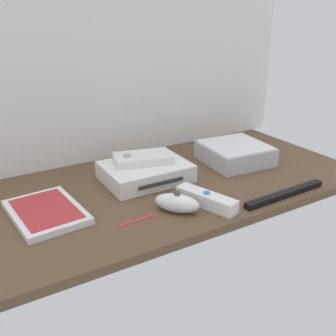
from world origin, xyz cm
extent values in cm
cube|color=brown|center=(0.00, 0.00, -1.00)|extent=(100.00, 48.00, 2.00)
cube|color=white|center=(0.00, 24.60, 32.00)|extent=(110.00, 1.20, 64.00)
cube|color=white|center=(-3.94, 4.62, 2.20)|extent=(21.28, 16.36, 4.40)
cube|color=#2D2D2D|center=(-4.08, -3.58, 2.20)|extent=(12.01, 0.81, 0.80)
cube|color=silver|center=(23.70, 2.54, 2.50)|extent=(18.37, 18.37, 5.00)
cube|color=silver|center=(23.70, 2.54, 5.15)|extent=(17.64, 17.64, 0.30)
cube|color=white|center=(-30.82, -0.79, 0.70)|extent=(14.95, 19.94, 1.40)
cube|color=#B72D33|center=(-30.82, -0.79, 1.48)|extent=(12.31, 17.11, 0.16)
cube|color=white|center=(0.94, -14.95, 1.50)|extent=(7.95, 15.19, 3.00)
cylinder|color=#387FDB|center=(0.94, -14.95, 3.20)|extent=(1.40, 1.40, 0.40)
ellipsoid|color=white|center=(-6.06, -13.82, 2.00)|extent=(9.70, 10.55, 4.00)
sphere|color=#4C4C4C|center=(-6.06, -13.82, 4.40)|extent=(1.40, 1.40, 1.40)
cube|color=white|center=(-3.86, 6.00, 5.40)|extent=(15.96, 11.40, 2.00)
cylinder|color=#99999E|center=(-7.73, 7.02, 6.60)|extent=(2.44, 2.44, 0.40)
cube|color=black|center=(19.24, -20.90, 0.70)|extent=(24.03, 2.34, 1.40)
cylinder|color=red|center=(-15.12, -13.05, 0.35)|extent=(9.02, 1.14, 0.70)
camera|label=1|loc=(-46.96, -77.87, 41.52)|focal=42.38mm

